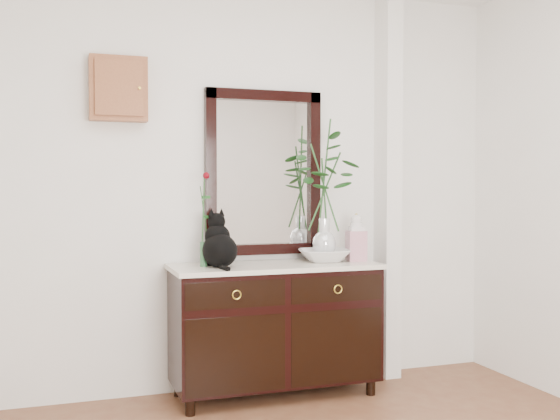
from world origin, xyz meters
name	(u,v)px	position (x,y,z in m)	size (l,w,h in m)	color
wall_back	(249,186)	(0.00, 1.98, 1.35)	(3.60, 0.04, 2.70)	white
pilaster	(388,186)	(1.00, 1.90, 1.35)	(0.12, 0.20, 2.70)	white
sideboard	(275,322)	(0.10, 1.73, 0.47)	(1.33, 0.52, 0.82)	black
wall_mirror	(264,173)	(0.10, 1.97, 1.44)	(0.80, 0.06, 1.10)	black
key_cabinet	(118,89)	(-0.85, 1.94, 1.95)	(0.35, 0.10, 0.40)	brown
cat	(220,239)	(-0.27, 1.69, 1.02)	(0.24, 0.30, 0.34)	black
lotus_bowl	(324,255)	(0.45, 1.76, 0.89)	(0.33, 0.33, 0.08)	white
vase_branches	(324,188)	(0.45, 1.76, 1.34)	(0.44, 0.44, 0.93)	silver
bud_vase_rose	(203,219)	(-0.36, 1.75, 1.15)	(0.07, 0.07, 0.60)	#30613A
ginger_jar	(356,237)	(0.67, 1.72, 1.01)	(0.12, 0.12, 0.32)	white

